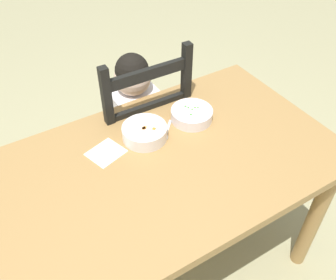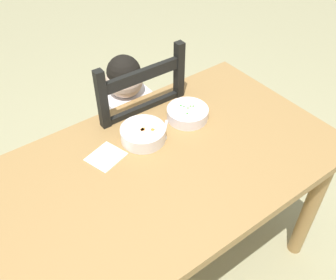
# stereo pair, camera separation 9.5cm
# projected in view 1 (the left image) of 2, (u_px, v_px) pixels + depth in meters

# --- Properties ---
(ground_plane) EXTENTS (8.00, 8.00, 0.00)m
(ground_plane) POSITION_uv_depth(u_px,v_px,m) (161.00, 266.00, 1.93)
(ground_plane) COLOR tan
(dining_table) EXTENTS (1.41, 0.81, 0.76)m
(dining_table) POSITION_uv_depth(u_px,v_px,m) (159.00, 183.00, 1.49)
(dining_table) COLOR #A37C47
(dining_table) RESTS_ON ground
(dining_chair) EXTENTS (0.43, 0.43, 1.03)m
(dining_chair) POSITION_uv_depth(u_px,v_px,m) (139.00, 139.00, 1.94)
(dining_chair) COLOR black
(dining_chair) RESTS_ON ground
(child_figure) EXTENTS (0.32, 0.31, 0.95)m
(child_figure) POSITION_uv_depth(u_px,v_px,m) (138.00, 116.00, 1.84)
(child_figure) COLOR white
(child_figure) RESTS_ON ground
(bowl_of_peas) EXTENTS (0.18, 0.18, 0.05)m
(bowl_of_peas) POSITION_uv_depth(u_px,v_px,m) (192.00, 114.00, 1.59)
(bowl_of_peas) COLOR white
(bowl_of_peas) RESTS_ON dining_table
(bowl_of_carrots) EXTENTS (0.18, 0.18, 0.06)m
(bowl_of_carrots) POSITION_uv_depth(u_px,v_px,m) (145.00, 132.00, 1.50)
(bowl_of_carrots) COLOR white
(bowl_of_carrots) RESTS_ON dining_table
(spoon) EXTENTS (0.11, 0.11, 0.01)m
(spoon) POSITION_uv_depth(u_px,v_px,m) (166.00, 134.00, 1.53)
(spoon) COLOR silver
(spoon) RESTS_ON dining_table
(paper_napkin) EXTENTS (0.16, 0.15, 0.00)m
(paper_napkin) POSITION_uv_depth(u_px,v_px,m) (106.00, 153.00, 1.45)
(paper_napkin) COLOR white
(paper_napkin) RESTS_ON dining_table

